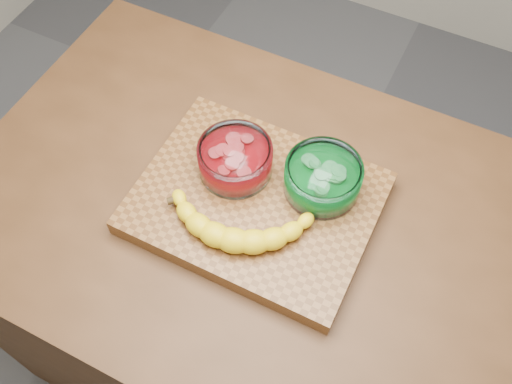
% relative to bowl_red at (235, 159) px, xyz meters
% --- Properties ---
extents(ground, '(3.50, 3.50, 0.00)m').
position_rel_bowl_red_xyz_m(ground, '(0.07, -0.04, -0.97)').
color(ground, '#57575C').
rests_on(ground, ground).
extents(counter, '(1.20, 0.80, 0.90)m').
position_rel_bowl_red_xyz_m(counter, '(0.07, -0.04, -0.52)').
color(counter, '#4D2E17').
rests_on(counter, ground).
extents(cutting_board, '(0.45, 0.35, 0.04)m').
position_rel_bowl_red_xyz_m(cutting_board, '(0.07, -0.04, -0.05)').
color(cutting_board, brown).
rests_on(cutting_board, counter).
extents(bowl_red, '(0.14, 0.14, 0.07)m').
position_rel_bowl_red_xyz_m(bowl_red, '(0.00, 0.00, 0.00)').
color(bowl_red, white).
rests_on(bowl_red, cutting_board).
extents(bowl_green, '(0.15, 0.15, 0.07)m').
position_rel_bowl_red_xyz_m(bowl_green, '(0.17, 0.03, 0.00)').
color(bowl_green, white).
rests_on(bowl_green, cutting_board).
extents(banana, '(0.30, 0.17, 0.04)m').
position_rel_bowl_red_xyz_m(banana, '(0.06, -0.11, -0.01)').
color(banana, yellow).
rests_on(banana, cutting_board).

